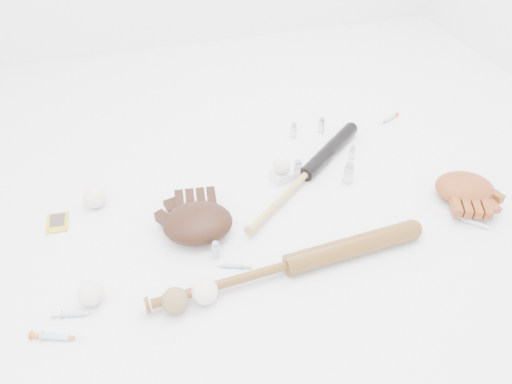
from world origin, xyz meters
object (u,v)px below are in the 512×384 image
object	(u,v)px
bat_dark	(306,174)
glove_dark	(198,223)
bat_wood	(289,265)
pedestal	(281,176)

from	to	relation	value
bat_dark	glove_dark	bearing A→B (deg)	161.47
glove_dark	bat_wood	bearing A→B (deg)	-39.13
pedestal	glove_dark	bearing A→B (deg)	-151.56
bat_wood	bat_dark	bearing A→B (deg)	58.75
bat_wood	glove_dark	size ratio (longest dim) A/B	3.37
bat_dark	bat_wood	xyz separation A→B (m)	(-0.21, -0.41, 0.01)
bat_dark	bat_wood	world-z (taller)	bat_wood
bat_wood	glove_dark	xyz separation A→B (m)	(-0.23, 0.25, 0.02)
bat_wood	pedestal	bearing A→B (deg)	70.29
bat_dark	pedestal	size ratio (longest dim) A/B	11.82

